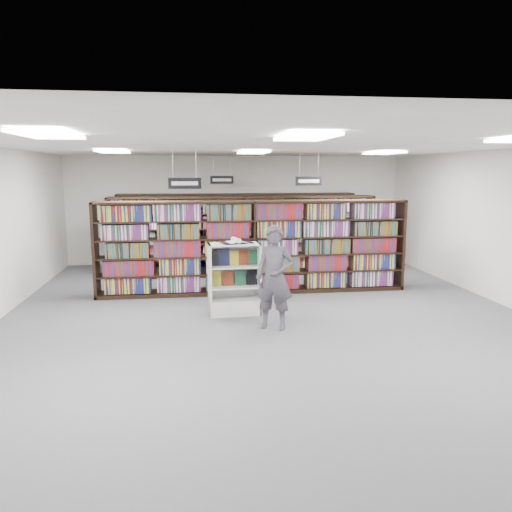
{
  "coord_description": "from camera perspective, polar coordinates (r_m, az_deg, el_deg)",
  "views": [
    {
      "loc": [
        -1.43,
        -9.08,
        2.74
      ],
      "look_at": [
        -0.14,
        0.5,
        1.1
      ],
      "focal_mm": 35.0,
      "sensor_mm": 36.0,
      "label": 1
    }
  ],
  "objects": [
    {
      "name": "endcap_display",
      "position": [
        9.72,
        -2.51,
        -3.87
      ],
      "size": [
        1.01,
        0.54,
        1.39
      ],
      "rotation": [
        0.0,
        0.0,
        0.05
      ],
      "color": "white",
      "rests_on": "floor"
    },
    {
      "name": "bookshelf_row_near",
      "position": [
        11.3,
        -0.3,
        1.03
      ],
      "size": [
        7.0,
        0.6,
        2.1
      ],
      "color": "black",
      "rests_on": "floor"
    },
    {
      "name": "troffer_back_left",
      "position": [
        11.2,
        -16.03,
        11.41
      ],
      "size": [
        0.6,
        1.2,
        0.04
      ],
      "primitive_type": "cube",
      "color": "white",
      "rests_on": "ceiling"
    },
    {
      "name": "troffer_front_left",
      "position": [
        6.3,
        -22.67,
        12.71
      ],
      "size": [
        0.6,
        1.2,
        0.04
      ],
      "primitive_type": "cube",
      "color": "white",
      "rests_on": "ceiling"
    },
    {
      "name": "aisle_sign_center",
      "position": [
        14.12,
        -3.92,
        8.76
      ],
      "size": [
        0.65,
        0.02,
        0.8
      ],
      "color": "#B2B2B7",
      "rests_on": "ceiling"
    },
    {
      "name": "wall_front",
      "position": [
        3.59,
        16.49,
        -9.36
      ],
      "size": [
        10.0,
        0.1,
        3.2
      ],
      "primitive_type": "cube",
      "color": "white",
      "rests_on": "ground"
    },
    {
      "name": "shopper",
      "position": [
        8.7,
        2.13,
        -2.5
      ],
      "size": [
        0.78,
        0.65,
        1.83
      ],
      "primitive_type": "imported",
      "rotation": [
        0.0,
        0.0,
        -0.38
      ],
      "color": "#4F4954",
      "rests_on": "floor"
    },
    {
      "name": "aisle_sign_right",
      "position": [
        12.44,
        6.04,
        8.61
      ],
      "size": [
        0.65,
        0.02,
        0.8
      ],
      "color": "#B2B2B7",
      "rests_on": "ceiling"
    },
    {
      "name": "aisle_sign_left",
      "position": [
        10.09,
        -8.14,
        8.34
      ],
      "size": [
        0.65,
        0.02,
        0.8
      ],
      "color": "#B2B2B7",
      "rests_on": "ceiling"
    },
    {
      "name": "wall_back",
      "position": [
        15.2,
        -2.24,
        5.32
      ],
      "size": [
        10.0,
        0.1,
        3.2
      ],
      "primitive_type": "cube",
      "color": "white",
      "rests_on": "ground"
    },
    {
      "name": "bookshelf_row_far",
      "position": [
        14.95,
        -2.12,
        3.13
      ],
      "size": [
        7.0,
        0.6,
        2.1
      ],
      "color": "black",
      "rests_on": "floor"
    },
    {
      "name": "floor",
      "position": [
        9.6,
        1.24,
        -6.97
      ],
      "size": [
        12.0,
        12.0,
        0.0
      ],
      "primitive_type": "plane",
      "color": "#4A4A4E",
      "rests_on": "ground"
    },
    {
      "name": "troffer_back_right",
      "position": [
        11.94,
        14.41,
        11.35
      ],
      "size": [
        0.6,
        1.2,
        0.04
      ],
      "primitive_type": "cube",
      "color": "white",
      "rests_on": "ceiling"
    },
    {
      "name": "ceiling",
      "position": [
        9.21,
        1.31,
        12.48
      ],
      "size": [
        10.0,
        12.0,
        0.1
      ],
      "primitive_type": "cube",
      "color": "white",
      "rests_on": "wall_back"
    },
    {
      "name": "troffer_back_center",
      "position": [
        11.18,
        -0.31,
        11.78
      ],
      "size": [
        0.6,
        1.2,
        0.04
      ],
      "primitive_type": "cube",
      "color": "white",
      "rests_on": "ceiling"
    },
    {
      "name": "troffer_front_center",
      "position": [
        6.26,
        5.7,
        13.41
      ],
      "size": [
        0.6,
        1.2,
        0.04
      ],
      "primitive_type": "cube",
      "color": "white",
      "rests_on": "ceiling"
    },
    {
      "name": "open_book",
      "position": [
        9.54,
        -2.22,
        1.67
      ],
      "size": [
        0.67,
        0.5,
        0.13
      ],
      "rotation": [
        0.0,
        0.0,
        0.28
      ],
      "color": "black",
      "rests_on": "endcap_display"
    },
    {
      "name": "bookshelf_row_mid",
      "position": [
        13.27,
        -1.41,
        2.31
      ],
      "size": [
        7.0,
        0.6,
        2.1
      ],
      "color": "black",
      "rests_on": "floor"
    }
  ]
}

